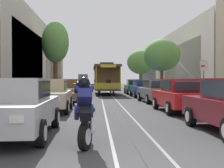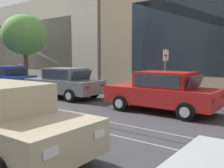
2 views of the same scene
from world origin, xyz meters
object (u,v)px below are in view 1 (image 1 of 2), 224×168
Objects in this scene: parked_car_green_fourth_left at (74,88)px; parked_car_blue_fourth_right at (143,88)px; parked_car_navy_fifth_left at (78,87)px; parked_car_navy_sixth_left at (81,86)px; parked_car_silver_near_left at (17,107)px; pedestrian_on_left_pavement at (167,86)px; parked_car_green_fifth_right at (134,87)px; cable_car_trolley at (106,79)px; street_tree_kerb_right_mid at (141,62)px; parked_car_teal_far_left at (82,85)px; parked_car_red_second_right at (180,95)px; street_tree_kerb_right_second at (162,55)px; parked_car_beige_second_left at (50,95)px; street_tree_kerb_left_second at (55,43)px; parked_car_brown_mid_left at (67,91)px; street_sign_post at (204,79)px; parked_car_grey_mid_right at (156,91)px; motorcycle_with_rider at (84,108)px.

parked_car_green_fourth_left is 1.01× the size of parked_car_blue_fourth_right.
parked_car_navy_sixth_left is (0.01, 6.09, 0.00)m from parked_car_navy_fifth_left.
pedestrian_on_left_pavement is (8.98, 19.44, 0.13)m from parked_car_silver_near_left.
parked_car_navy_fifth_left is (0.01, 5.12, 0.00)m from parked_car_green_fourth_left.
parked_car_silver_near_left is 0.99× the size of parked_car_green_fourth_left.
cable_car_trolley reaches higher than parked_car_green_fifth_right.
parked_car_teal_far_left is at bearing 160.90° from street_tree_kerb_right_mid.
parked_car_navy_fifth_left and parked_car_red_second_right have the same top height.
cable_car_trolley is (-3.12, 6.04, 0.86)m from parked_car_blue_fourth_right.
street_tree_kerb_right_second is 14.24m from street_tree_kerb_right_mid.
pedestrian_on_left_pavement is at bearing 65.89° from street_tree_kerb_right_second.
parked_car_red_second_right is (6.23, -0.61, 0.00)m from parked_car_beige_second_left.
cable_car_trolley is at bearing 61.83° from parked_car_green_fourth_left.
parked_car_green_fourth_left is at bearing -66.75° from street_tree_kerb_left_second.
parked_car_red_second_right is at bearing -80.07° from cable_car_trolley.
parked_car_beige_second_left is 0.77× the size of street_tree_kerb_right_mid.
street_tree_kerb_right_mid is at bearing 76.92° from parked_car_green_fifth_right.
parked_car_brown_mid_left is 0.99× the size of parked_car_navy_sixth_left.
street_sign_post is (7.58, -28.41, 0.78)m from parked_car_teal_far_left.
street_sign_post is at bearing -76.11° from parked_car_grey_mid_right.
motorcycle_with_rider reaches higher than parked_car_red_second_right.
parked_car_blue_fourth_right is (6.29, 10.85, 0.00)m from parked_car_beige_second_left.
parked_car_brown_mid_left is 6.11m from parked_car_grey_mid_right.
parked_car_red_second_right is at bearing 41.29° from parked_car_silver_near_left.
parked_car_navy_sixth_left is at bearing 117.47° from cable_car_trolley.
parked_car_red_second_right is 0.48× the size of cable_car_trolley.
street_tree_kerb_left_second is at bearing 125.61° from parked_car_grey_mid_right.
street_tree_kerb_right_second is at bearing -33.62° from parked_car_navy_fifth_left.
parked_car_blue_fourth_right is at bearing -62.60° from parked_car_navy_sixth_left.
parked_car_beige_second_left and parked_car_navy_fifth_left have the same top height.
parked_car_red_second_right and parked_car_green_fifth_right have the same top height.
parked_car_brown_mid_left is (0.18, 5.50, 0.00)m from parked_car_beige_second_left.
street_tree_kerb_right_second is at bearing -55.26° from parked_car_navy_sixth_left.
parked_car_green_fourth_left is 1.00× the size of parked_car_grey_mid_right.
parked_car_brown_mid_left is 1.73× the size of street_sign_post.
street_tree_kerb_right_mid is (8.34, -2.89, 3.20)m from parked_car_teal_far_left.
street_tree_kerb_left_second reaches higher than parked_car_navy_sixth_left.
pedestrian_on_left_pavement is 13.60m from street_sign_post.
parked_car_green_fifth_right is 0.48× the size of cable_car_trolley.
parked_car_green_fifth_right is (6.07, 0.19, 0.00)m from parked_car_navy_fifth_left.
parked_car_beige_second_left is at bearing -140.76° from parked_car_grey_mid_right.
parked_car_navy_fifth_left is 11.89m from parked_car_teal_far_left.
parked_car_red_second_right is at bearing -101.40° from pedestrian_on_left_pavement.
parked_car_navy_fifth_left is 6.08m from parked_car_green_fifth_right.
cable_car_trolley is 6.87m from pedestrian_on_left_pavement.
parked_car_beige_second_left is at bearing -90.56° from parked_car_navy_sixth_left.
parked_car_silver_near_left is 34.36m from parked_car_teal_far_left.
parked_car_grey_mid_right is 20.68m from street_tree_kerb_right_mid.
street_sign_post is (1.28, -10.91, 0.78)m from parked_car_blue_fourth_right.
parked_car_green_fifth_right is at bearing 69.33° from parked_car_beige_second_left.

